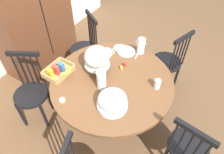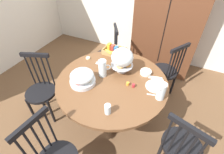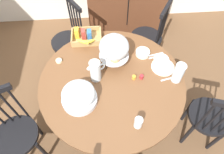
% 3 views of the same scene
% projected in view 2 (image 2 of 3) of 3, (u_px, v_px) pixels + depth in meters
% --- Properties ---
extents(ground_plane, '(10.00, 10.00, 0.00)m').
position_uv_depth(ground_plane, '(114.00, 112.00, 2.50)').
color(ground_plane, brown).
extents(wooden_armoire, '(1.18, 0.60, 1.96)m').
position_uv_depth(wooden_armoire, '(169.00, 19.00, 2.77)').
color(wooden_armoire, brown).
rests_on(wooden_armoire, ground_plane).
extents(dining_table, '(1.34, 1.34, 0.74)m').
position_uv_depth(dining_table, '(112.00, 91.00, 2.08)').
color(dining_table, brown).
rests_on(dining_table, ground_plane).
extents(windsor_chair_near_window, '(0.43, 0.43, 0.97)m').
position_uv_depth(windsor_chair_near_window, '(42.00, 91.00, 2.22)').
color(windsor_chair_near_window, black).
rests_on(windsor_chair_near_window, ground_plane).
extents(windsor_chair_facing_door, '(0.43, 0.42, 0.97)m').
position_uv_depth(windsor_chair_facing_door, '(180.00, 147.00, 1.63)').
color(windsor_chair_facing_door, black).
rests_on(windsor_chair_facing_door, ground_plane).
extents(windsor_chair_far_side, '(0.46, 0.46, 0.97)m').
position_uv_depth(windsor_chair_far_side, '(165.00, 72.00, 2.53)').
color(windsor_chair_far_side, black).
rests_on(windsor_chair_far_side, ground_plane).
extents(windsor_chair_host_seat, '(0.46, 0.46, 0.97)m').
position_uv_depth(windsor_chair_host_seat, '(108.00, 56.00, 2.88)').
color(windsor_chair_host_seat, black).
rests_on(windsor_chair_host_seat, ground_plane).
extents(pastry_stand_with_dome, '(0.28, 0.28, 0.34)m').
position_uv_depth(pastry_stand_with_dome, '(122.00, 58.00, 1.97)').
color(pastry_stand_with_dome, silver).
rests_on(pastry_stand_with_dome, dining_table).
extents(fruit_platter_covered, '(0.30, 0.30, 0.18)m').
position_uv_depth(fruit_platter_covered, '(82.00, 77.00, 1.87)').
color(fruit_platter_covered, silver).
rests_on(fruit_platter_covered, dining_table).
extents(orange_juice_pitcher, '(0.17, 0.11, 0.22)m').
position_uv_depth(orange_juice_pitcher, '(103.00, 69.00, 1.96)').
color(orange_juice_pitcher, silver).
rests_on(orange_juice_pitcher, dining_table).
extents(milk_pitcher, '(0.09, 0.17, 0.20)m').
position_uv_depth(milk_pitcher, '(161.00, 92.00, 1.68)').
color(milk_pitcher, silver).
rests_on(milk_pitcher, dining_table).
extents(cereal_basket, '(0.32, 0.30, 0.12)m').
position_uv_depth(cereal_basket, '(113.00, 51.00, 2.38)').
color(cereal_basket, tan).
rests_on(cereal_basket, dining_table).
extents(china_plate_large, '(0.22, 0.22, 0.01)m').
position_uv_depth(china_plate_large, '(155.00, 86.00, 1.87)').
color(china_plate_large, white).
rests_on(china_plate_large, dining_table).
extents(china_plate_small, '(0.15, 0.15, 0.01)m').
position_uv_depth(china_plate_small, '(157.00, 81.00, 1.92)').
color(china_plate_small, white).
rests_on(china_plate_small, china_plate_large).
extents(cereal_bowl, '(0.14, 0.14, 0.04)m').
position_uv_depth(cereal_bowl, '(146.00, 72.00, 2.04)').
color(cereal_bowl, white).
rests_on(cereal_bowl, dining_table).
extents(drinking_glass, '(0.06, 0.06, 0.11)m').
position_uv_depth(drinking_glass, '(108.00, 109.00, 1.56)').
color(drinking_glass, silver).
rests_on(drinking_glass, dining_table).
extents(butter_dish, '(0.06, 0.06, 0.02)m').
position_uv_depth(butter_dish, '(88.00, 58.00, 2.29)').
color(butter_dish, beige).
rests_on(butter_dish, dining_table).
extents(jam_jar_strawberry, '(0.04, 0.04, 0.04)m').
position_uv_depth(jam_jar_strawberry, '(133.00, 86.00, 1.86)').
color(jam_jar_strawberry, '#B7282D').
rests_on(jam_jar_strawberry, dining_table).
extents(jam_jar_apricot, '(0.04, 0.04, 0.04)m').
position_uv_depth(jam_jar_apricot, '(128.00, 84.00, 1.88)').
color(jam_jar_apricot, orange).
rests_on(jam_jar_apricot, dining_table).
extents(table_knife, '(0.17, 0.05, 0.01)m').
position_uv_depth(table_knife, '(155.00, 79.00, 1.98)').
color(table_knife, silver).
rests_on(table_knife, dining_table).
extents(dinner_fork, '(0.17, 0.05, 0.01)m').
position_uv_depth(dinner_fork, '(155.00, 77.00, 2.00)').
color(dinner_fork, silver).
rests_on(dinner_fork, dining_table).
extents(soup_spoon, '(0.17, 0.05, 0.01)m').
position_uv_depth(soup_spoon, '(155.00, 95.00, 1.77)').
color(soup_spoon, silver).
rests_on(soup_spoon, dining_table).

